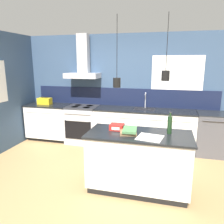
# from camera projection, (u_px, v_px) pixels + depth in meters

# --- Properties ---
(ground_plane) EXTENTS (16.00, 16.00, 0.00)m
(ground_plane) POSITION_uv_depth(u_px,v_px,m) (98.00, 181.00, 3.67)
(ground_plane) COLOR tan
(ground_plane) RESTS_ON ground
(wall_back) EXTENTS (5.60, 2.16, 2.60)m
(wall_back) POSITION_uv_depth(u_px,v_px,m) (120.00, 87.00, 5.27)
(wall_back) COLOR #354C6B
(wall_back) RESTS_ON ground_plane
(counter_run_left) EXTENTS (1.08, 0.64, 0.91)m
(counter_run_left) POSITION_uv_depth(u_px,v_px,m) (50.00, 122.00, 5.61)
(counter_run_left) COLOR black
(counter_run_left) RESTS_ON ground_plane
(counter_run_sink) EXTENTS (2.26, 0.64, 1.27)m
(counter_run_sink) POSITION_uv_depth(u_px,v_px,m) (144.00, 128.00, 5.03)
(counter_run_sink) COLOR black
(counter_run_sink) RESTS_ON ground_plane
(oven_range) EXTENTS (0.75, 0.66, 0.91)m
(oven_range) POSITION_uv_depth(u_px,v_px,m) (83.00, 124.00, 5.38)
(oven_range) COLOR #B5B5BA
(oven_range) RESTS_ON ground_plane
(dishwasher) EXTENTS (0.60, 0.65, 0.91)m
(dishwasher) POSITION_uv_depth(u_px,v_px,m) (210.00, 134.00, 4.68)
(dishwasher) COLOR #4C4C51
(dishwasher) RESTS_ON ground_plane
(kitchen_island) EXTENTS (1.57, 0.75, 0.91)m
(kitchen_island) POSITION_uv_depth(u_px,v_px,m) (138.00, 161.00, 3.38)
(kitchen_island) COLOR black
(kitchen_island) RESTS_ON ground_plane
(bottle_on_island) EXTENTS (0.07, 0.07, 0.33)m
(bottle_on_island) POSITION_uv_depth(u_px,v_px,m) (170.00, 124.00, 3.26)
(bottle_on_island) COLOR #193319
(bottle_on_island) RESTS_ON kitchen_island
(book_stack) EXTENTS (0.29, 0.33, 0.08)m
(book_stack) POSITION_uv_depth(u_px,v_px,m) (129.00, 131.00, 3.27)
(book_stack) COLOR olive
(book_stack) RESTS_ON kitchen_island
(red_supply_box) EXTENTS (0.21, 0.19, 0.09)m
(red_supply_box) POSITION_uv_depth(u_px,v_px,m) (117.00, 127.00, 3.45)
(red_supply_box) COLOR red
(red_supply_box) RESTS_ON kitchen_island
(paper_pile) EXTENTS (0.40, 0.39, 0.01)m
(paper_pile) POSITION_uv_depth(u_px,v_px,m) (150.00, 138.00, 3.10)
(paper_pile) COLOR silver
(paper_pile) RESTS_ON kitchen_island
(yellow_toolbox) EXTENTS (0.34, 0.18, 0.19)m
(yellow_toolbox) POSITION_uv_depth(u_px,v_px,m) (45.00, 101.00, 5.51)
(yellow_toolbox) COLOR gold
(yellow_toolbox) RESTS_ON counter_run_left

